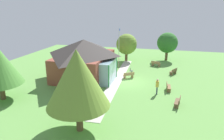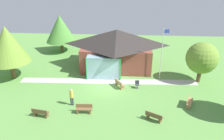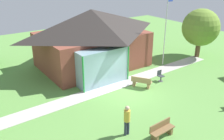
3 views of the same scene
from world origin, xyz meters
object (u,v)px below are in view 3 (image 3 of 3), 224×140
(pavilion, at_px, (92,38))
(visitor_strolling_lawn, at_px, (127,118))
(bench_rear_near_path, at_px, (141,82))
(bench_front_center, at_px, (162,130))
(patio_chair_lawn_spare, at_px, (160,76))
(tree_east_hedge, at_px, (201,28))
(flagpole, at_px, (166,28))

(pavilion, height_order, visitor_strolling_lawn, pavilion)
(bench_rear_near_path, relative_size, bench_front_center, 0.99)
(bench_rear_near_path, bearing_deg, pavilion, 153.97)
(bench_rear_near_path, height_order, patio_chair_lawn_spare, patio_chair_lawn_spare)
(bench_front_center, height_order, tree_east_hedge, tree_east_hedge)
(flagpole, height_order, bench_front_center, flagpole)
(bench_front_center, distance_m, tree_east_hedge, 14.20)
(pavilion, bearing_deg, tree_east_hedge, -21.09)
(tree_east_hedge, bearing_deg, bench_rear_near_path, -167.52)
(visitor_strolling_lawn, bearing_deg, pavilion, 69.05)
(bench_front_center, distance_m, visitor_strolling_lawn, 1.92)
(pavilion, distance_m, flagpole, 6.40)
(pavilion, xyz_separation_m, bench_rear_near_path, (0.68, -5.77, -2.20))
(tree_east_hedge, bearing_deg, patio_chair_lawn_spare, -164.15)
(flagpole, distance_m, bench_front_center, 11.09)
(bench_front_center, distance_m, patio_chair_lawn_spare, 7.04)
(bench_rear_near_path, bearing_deg, tree_east_hedge, 69.74)
(bench_rear_near_path, xyz_separation_m, patio_chair_lawn_spare, (1.94, -0.02, 0.01))
(patio_chair_lawn_spare, bearing_deg, tree_east_hedge, -166.07)
(visitor_strolling_lawn, distance_m, tree_east_hedge, 14.78)
(bench_rear_near_path, bearing_deg, patio_chair_lawn_spare, 56.78)
(visitor_strolling_lawn, height_order, tree_east_hedge, tree_east_hedge)
(flagpole, bearing_deg, patio_chair_lawn_spare, -139.02)
(patio_chair_lawn_spare, relative_size, visitor_strolling_lawn, 0.49)
(patio_chair_lawn_spare, bearing_deg, pavilion, -67.57)
(bench_front_center, xyz_separation_m, patio_chair_lawn_spare, (4.94, 5.02, 0.01))
(flagpole, xyz_separation_m, visitor_strolling_lawn, (-9.07, -6.22, -2.34))
(bench_rear_near_path, bearing_deg, flagpole, 84.12)
(flagpole, relative_size, tree_east_hedge, 1.31)
(pavilion, height_order, bench_front_center, pavilion)
(bench_rear_near_path, distance_m, visitor_strolling_lawn, 5.86)
(pavilion, xyz_separation_m, tree_east_hedge, (9.74, -3.76, 0.31))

